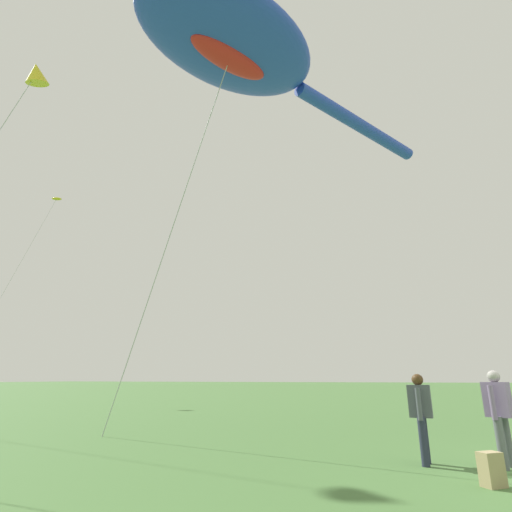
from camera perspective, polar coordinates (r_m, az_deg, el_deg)
The scene contains 6 objects.
big_show_kite at distance 13.83m, azimuth -2.53°, elevation 27.32°, with size 11.73×8.68×11.77m.
person_short_left at distance 8.14m, azimuth 22.24°, elevation -19.60°, with size 0.53×0.40×1.49m.
person_child_front at distance 8.41m, azimuth 31.08°, elevation -18.14°, with size 0.50×0.46×1.55m.
backpack at distance 7.03m, azimuth 30.31°, elevation -24.57°, with size 0.30×0.20×0.44m, color tan.
small_kite_streamer_purple at distance 34.62m, azimuth -26.66°, elevation 6.57°, with size 3.85×3.22×14.70m.
small_kite_bird_shape at distance 12.93m, azimuth -28.70°, elevation 21.46°, with size 2.28×2.09×9.41m.
Camera 1 is at (-7.62, 2.77, 1.41)m, focal length 28.34 mm.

